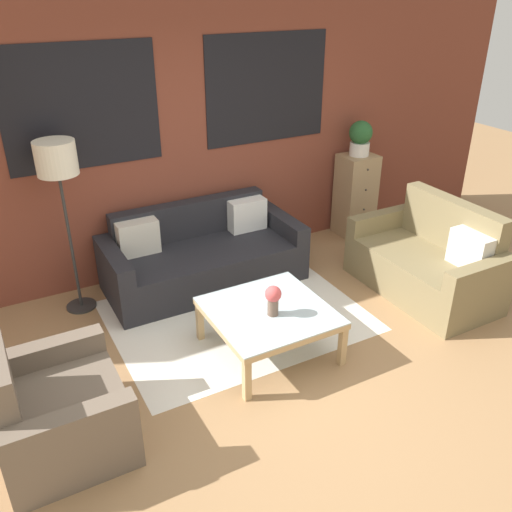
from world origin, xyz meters
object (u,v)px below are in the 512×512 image
at_px(flower_vase, 273,298).
at_px(settee_vintage, 428,263).
at_px(couch_dark, 202,257).
at_px(drawer_cabinet, 355,195).
at_px(floor_lamp, 57,167).
at_px(coffee_table, 269,315).
at_px(armchair_corner, 56,412).
at_px(potted_plant, 360,137).

bearing_deg(flower_vase, settee_vintage, 5.66).
bearing_deg(couch_dark, drawer_cabinet, 6.20).
relative_size(settee_vintage, flower_vase, 5.70).
xyz_separation_m(settee_vintage, flower_vase, (-1.89, -0.19, 0.26)).
bearing_deg(floor_lamp, couch_dark, -4.57).
height_order(floor_lamp, drawer_cabinet, floor_lamp).
bearing_deg(floor_lamp, coffee_table, -49.67).
distance_m(settee_vintage, armchair_corner, 3.64).
height_order(coffee_table, potted_plant, potted_plant).
relative_size(armchair_corner, potted_plant, 2.32).
bearing_deg(drawer_cabinet, potted_plant, 90.00).
xyz_separation_m(armchair_corner, coffee_table, (1.74, 0.22, 0.08)).
distance_m(couch_dark, armchair_corner, 2.35).
height_order(floor_lamp, flower_vase, floor_lamp).
relative_size(coffee_table, potted_plant, 2.37).
bearing_deg(settee_vintage, couch_dark, 146.36).
relative_size(armchair_corner, floor_lamp, 0.57).
height_order(settee_vintage, floor_lamp, floor_lamp).
bearing_deg(drawer_cabinet, floor_lamp, -177.76).
distance_m(coffee_table, flower_vase, 0.22).
distance_m(floor_lamp, potted_plant, 3.36).
bearing_deg(couch_dark, armchair_corner, -137.73).
bearing_deg(coffee_table, settee_vintage, 3.36).
relative_size(coffee_table, flower_vase, 3.66).
xyz_separation_m(coffee_table, drawer_cabinet, (2.11, 1.59, 0.14)).
xyz_separation_m(drawer_cabinet, potted_plant, (0.00, 0.00, 0.70)).
distance_m(couch_dark, floor_lamp, 1.67).
bearing_deg(armchair_corner, settee_vintage, 5.18).
bearing_deg(coffee_table, floor_lamp, 130.33).
xyz_separation_m(coffee_table, potted_plant, (2.11, 1.59, 0.84)).
bearing_deg(flower_vase, couch_dark, 89.83).
xyz_separation_m(armchair_corner, drawer_cabinet, (3.86, 1.81, 0.22)).
bearing_deg(floor_lamp, drawer_cabinet, 2.24).
xyz_separation_m(couch_dark, settee_vintage, (1.88, -1.25, 0.03)).
bearing_deg(couch_dark, settee_vintage, -33.64).
xyz_separation_m(floor_lamp, potted_plant, (3.35, 0.13, -0.20)).
distance_m(coffee_table, floor_lamp, 2.18).
xyz_separation_m(coffee_table, floor_lamp, (-1.24, 1.46, 1.04)).
bearing_deg(drawer_cabinet, coffee_table, -142.97).
xyz_separation_m(settee_vintage, armchair_corner, (-3.62, -0.33, -0.03)).
height_order(coffee_table, flower_vase, flower_vase).
xyz_separation_m(coffee_table, flower_vase, (-0.01, -0.08, 0.21)).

